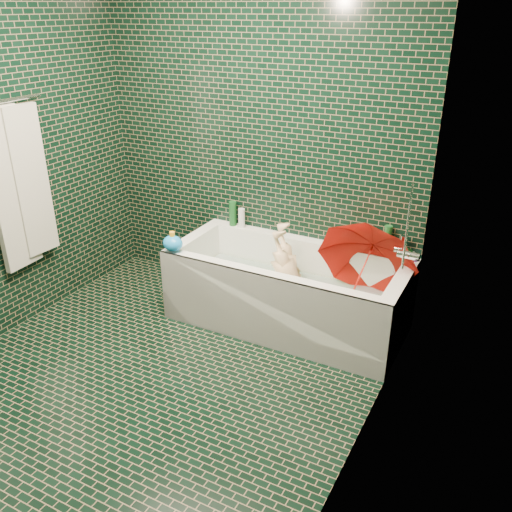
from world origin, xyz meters
The scene contains 20 objects.
floor centered at (0.00, 0.00, 0.00)m, with size 2.80×2.80×0.00m, color black.
wall_back centered at (0.00, 1.40, 1.25)m, with size 2.80×2.80×0.00m, color black.
wall_right centered at (1.30, 0.00, 1.25)m, with size 2.80×2.80×0.00m, color black.
bathtub centered at (0.45, 1.01, 0.21)m, with size 1.70×0.75×0.55m.
bath_mat centered at (0.45, 1.02, 0.16)m, with size 1.35×0.47×0.01m, color green.
water centered at (0.45, 1.02, 0.30)m, with size 1.48×0.53×0.00m, color silver.
towel_rail centered at (-1.25, 0.25, 1.60)m, with size 0.02×0.02×0.58m, color silver.
towel centered at (-1.24, 0.24, 1.03)m, with size 0.08×0.44×1.12m.
faucet centered at (1.26, 1.02, 0.77)m, with size 0.18×0.19×0.55m.
child centered at (0.46, 1.06, 0.31)m, with size 0.32×0.21×0.87m, color beige.
umbrella centered at (0.98, 1.05, 0.54)m, with size 0.66×0.66×0.58m, color red.
soap_bottle_a centered at (1.22, 1.32, 0.55)m, with size 0.10×0.11×0.27m, color white.
soap_bottle_b centered at (1.25, 1.32, 0.55)m, with size 0.08×0.08×0.17m, color #4B1C69.
soap_bottle_c centered at (1.22, 1.35, 0.55)m, with size 0.13×0.13×0.17m, color #164E1F.
bottle_right_tall centered at (1.06, 1.36, 0.66)m, with size 0.06×0.06×0.22m, color #164E1F.
bottle_right_pump centered at (1.18, 1.34, 0.64)m, with size 0.05×0.05×0.18m, color silver.
bottle_left_tall centered at (-0.19, 1.35, 0.65)m, with size 0.06×0.06×0.20m, color #164E1F.
bottle_left_short centered at (-0.10, 1.34, 0.63)m, with size 0.05×0.05×0.16m, color white.
rubber_duck centered at (1.09, 1.35, 0.59)m, with size 0.11×0.08×0.09m.
bath_toy centered at (-0.32, 0.70, 0.62)m, with size 0.19×0.17×0.15m.
Camera 1 is at (1.87, -2.17, 2.17)m, focal length 38.00 mm.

